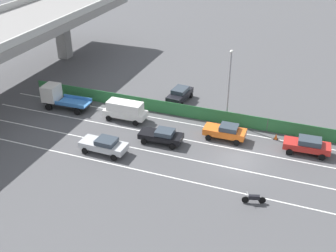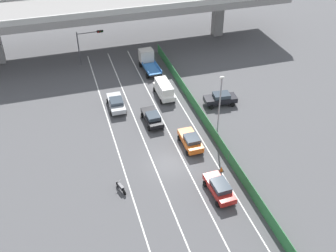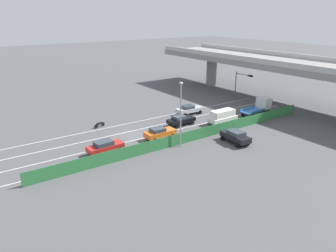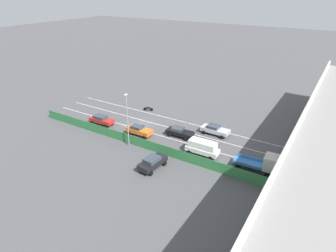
% 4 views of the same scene
% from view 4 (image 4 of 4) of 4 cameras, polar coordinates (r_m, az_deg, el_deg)
% --- Properties ---
extents(ground_plane, '(300.00, 300.00, 0.00)m').
position_cam_4_polar(ground_plane, '(51.47, -5.36, 0.26)').
color(ground_plane, '#4C4C4F').
extents(lane_line_left_edge, '(0.14, 47.11, 0.01)m').
position_cam_4_polar(lane_line_left_edge, '(52.51, 2.77, 0.88)').
color(lane_line_left_edge, silver).
rests_on(lane_line_left_edge, ground).
extents(lane_line_mid_left, '(0.14, 47.11, 0.01)m').
position_cam_4_polar(lane_line_mid_left, '(49.90, 0.91, -0.48)').
color(lane_line_mid_left, silver).
rests_on(lane_line_mid_left, ground).
extents(lane_line_mid_right, '(0.14, 47.11, 0.01)m').
position_cam_4_polar(lane_line_mid_right, '(47.38, -1.16, -1.99)').
color(lane_line_mid_right, silver).
rests_on(lane_line_mid_right, ground).
extents(lane_line_right_edge, '(0.14, 47.11, 0.01)m').
position_cam_4_polar(lane_line_right_edge, '(44.96, -3.46, -3.66)').
color(lane_line_right_edge, silver).
rests_on(lane_line_right_edge, ground).
extents(green_fence, '(0.10, 43.21, 1.53)m').
position_cam_4_polar(green_fence, '(43.62, -4.52, -3.53)').
color(green_fence, '#2D753D').
rests_on(green_fence, ground).
extents(car_sedan_red, '(2.12, 4.49, 1.63)m').
position_cam_4_polar(car_sedan_red, '(52.33, -12.85, 1.24)').
color(car_sedan_red, red).
rests_on(car_sedan_red, ground).
extents(car_sedan_silver, '(2.14, 4.67, 1.56)m').
position_cam_4_polar(car_sedan_silver, '(48.18, 9.12, -0.67)').
color(car_sedan_silver, '#B7BABC').
rests_on(car_sedan_silver, ground).
extents(car_taxi_orange, '(2.00, 4.29, 1.63)m').
position_cam_4_polar(car_taxi_orange, '(47.59, -5.66, -0.77)').
color(car_taxi_orange, orange).
rests_on(car_taxi_orange, ground).
extents(car_van_white, '(2.08, 4.80, 2.16)m').
position_cam_4_polar(car_van_white, '(42.06, 6.75, -4.11)').
color(car_van_white, silver).
rests_on(car_van_white, ground).
extents(car_sedan_black, '(2.11, 4.46, 1.50)m').
position_cam_4_polar(car_sedan_black, '(46.96, 2.24, -1.12)').
color(car_sedan_black, black).
rests_on(car_sedan_black, ground).
extents(flatbed_truck_blue, '(2.51, 5.62, 2.73)m').
position_cam_4_polar(flatbed_truck_blue, '(39.76, 18.17, -6.99)').
color(flatbed_truck_blue, black).
rests_on(flatbed_truck_blue, ground).
extents(motorcycle, '(0.81, 1.89, 0.93)m').
position_cam_4_polar(motorcycle, '(56.99, -3.87, 3.41)').
color(motorcycle, black).
rests_on(motorcycle, ground).
extents(parked_sedan_dark, '(4.44, 2.32, 1.67)m').
position_cam_4_polar(parked_sedan_dark, '(38.99, -3.02, -7.05)').
color(parked_sedan_dark, black).
rests_on(parked_sedan_dark, ground).
extents(traffic_light, '(4.08, 0.41, 5.38)m').
position_cam_4_polar(traffic_light, '(45.60, 26.41, -0.62)').
color(traffic_light, '#47474C').
rests_on(traffic_light, ground).
extents(street_lamp, '(0.60, 0.36, 8.30)m').
position_cam_4_polar(street_lamp, '(42.93, -7.97, 2.00)').
color(street_lamp, gray).
rests_on(street_lamp, ground).
extents(traffic_cone, '(0.47, 0.47, 0.65)m').
position_cam_4_polar(traffic_cone, '(49.55, -11.41, -0.83)').
color(traffic_cone, orange).
rests_on(traffic_cone, ground).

